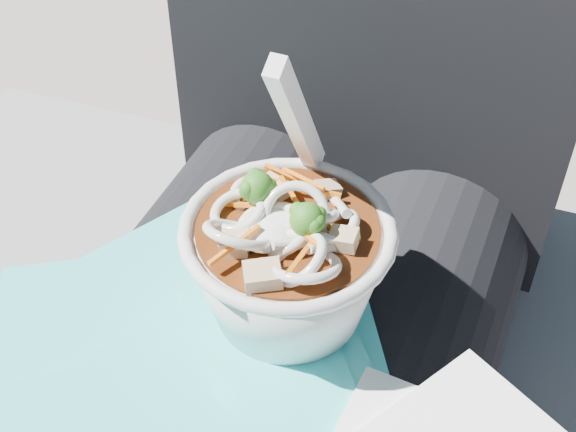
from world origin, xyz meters
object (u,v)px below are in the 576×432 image
at_px(plastic_bag, 207,392).
at_px(udon_bowl, 288,258).
at_px(lap, 246,418).
at_px(person_body, 294,313).

height_order(plastic_bag, udon_bowl, udon_bowl).
relative_size(lap, plastic_bag, 1.33).
distance_m(lap, person_body, 0.09).
bearing_deg(lap, plastic_bag, -94.42).
distance_m(lap, udon_bowl, 0.15).
relative_size(lap, udon_bowl, 2.54).
height_order(lap, plastic_bag, plastic_bag).
xyz_separation_m(lap, person_body, (-0.00, 0.09, 0.02)).
bearing_deg(udon_bowl, person_body, 107.95).
relative_size(person_body, udon_bowl, 5.48).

